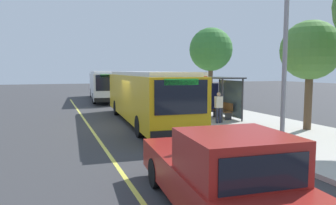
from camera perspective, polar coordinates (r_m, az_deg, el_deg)
The scene contains 13 objects.
ground_plane at distance 17.39m, azimuth -6.51°, elevation -4.24°, with size 120.00×120.00×0.00m, color #38383A.
sidewalk_curb at distance 19.67m, azimuth 10.73°, elevation -2.92°, with size 44.00×6.40×0.15m, color #B7B2A8.
lane_stripe_center at distance 17.01m, azimuth -13.75°, elevation -4.58°, with size 36.00×0.14×0.01m, color #E0D64C.
transit_bus_main at distance 18.22m, azimuth -4.09°, elevation 1.37°, with size 12.62×3.26×2.95m.
transit_bus_second at distance 33.25m, azimuth -11.44°, elevation 3.23°, with size 12.16×3.60×2.95m.
pickup_truck at distance 6.83m, azimuth 9.16°, elevation -12.64°, with size 5.53×2.40×1.85m.
bus_shelter at distance 19.28m, azimuth 9.66°, elevation 2.43°, with size 2.90×1.60×2.48m.
waiting_bench at distance 19.37m, azimuth 9.92°, elevation -1.38°, with size 1.60×0.48×0.95m.
route_sign_post at distance 16.44m, azimuth 6.86°, elevation 2.05°, with size 0.44×0.08×2.80m.
pedestrian_commuter at distance 17.42m, azimuth 9.10°, elevation -0.55°, with size 0.24×0.40×1.69m.
street_tree_near_shelter at distance 24.79m, azimuth 7.72°, elevation 9.38°, with size 3.30×3.30×6.14m.
street_tree_upstreet at distance 16.73m, azimuth 24.27°, elevation 8.48°, with size 2.83×2.83×5.25m.
utility_pole at distance 11.73m, azimuth 20.29°, elevation 7.09°, with size 0.16×0.16×6.40m, color gray.
Camera 1 is at (16.64, -4.08, 3.00)m, focal length 33.83 mm.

